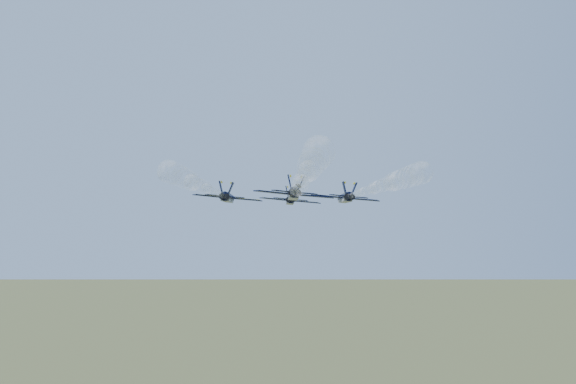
{
  "coord_description": "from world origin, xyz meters",
  "views": [
    {
      "loc": [
        -2.93,
        -109.77,
        92.5
      ],
      "look_at": [
        -2.12,
        -1.88,
        97.24
      ],
      "focal_mm": 40.0,
      "sensor_mm": 36.0,
      "label": 1
    }
  ],
  "objects_px": {
    "jet_left": "(228,198)",
    "jet_slot": "(293,194)",
    "jet_lead": "(290,200)",
    "jet_right": "(345,198)"
  },
  "relations": [
    {
      "from": "jet_lead",
      "to": "jet_right",
      "type": "xyz_separation_m",
      "value": [
        8.99,
        -13.78,
        0.0
      ]
    },
    {
      "from": "jet_left",
      "to": "jet_slot",
      "type": "bearing_deg",
      "value": -53.42
    },
    {
      "from": "jet_left",
      "to": "jet_right",
      "type": "relative_size",
      "value": 1.0
    },
    {
      "from": "jet_left",
      "to": "jet_slot",
      "type": "xyz_separation_m",
      "value": [
        10.63,
        -14.08,
        0.0
      ]
    },
    {
      "from": "jet_right",
      "to": "jet_slot",
      "type": "height_order",
      "value": "same"
    },
    {
      "from": "jet_lead",
      "to": "jet_right",
      "type": "distance_m",
      "value": 16.46
    },
    {
      "from": "jet_left",
      "to": "jet_right",
      "type": "distance_m",
      "value": 19.47
    },
    {
      "from": "jet_lead",
      "to": "jet_right",
      "type": "height_order",
      "value": "same"
    },
    {
      "from": "jet_lead",
      "to": "jet_right",
      "type": "bearing_deg",
      "value": -57.33
    },
    {
      "from": "jet_lead",
      "to": "jet_left",
      "type": "xyz_separation_m",
      "value": [
        -10.45,
        -14.68,
        0.0
      ]
    }
  ]
}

